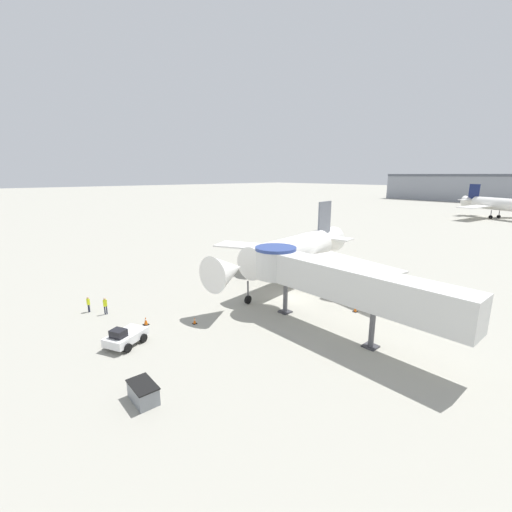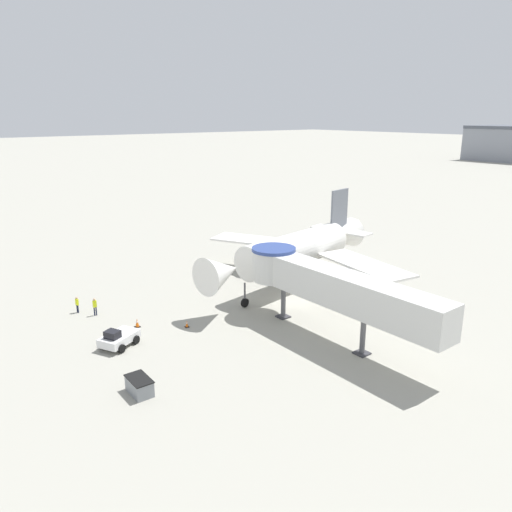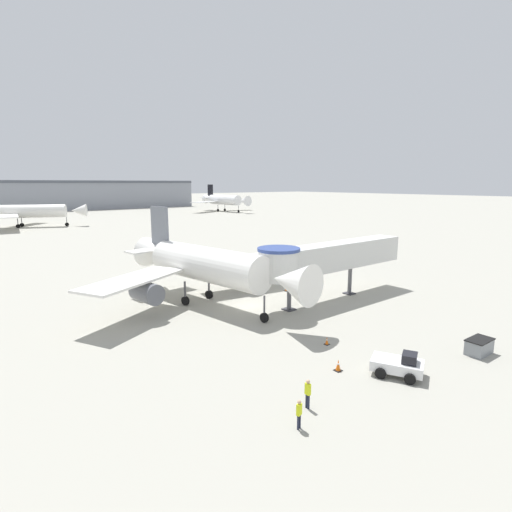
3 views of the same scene
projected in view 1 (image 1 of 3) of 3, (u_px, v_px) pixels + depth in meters
name	position (u px, v px, depth m)	size (l,w,h in m)	color
ground_plane	(291.00, 298.00, 38.17)	(800.00, 800.00, 0.00)	#9E9B8E
main_airplane	(292.00, 252.00, 41.65)	(25.97, 24.32, 9.88)	white
jet_bridge	(330.00, 278.00, 29.30)	(20.21, 4.10, 6.44)	silver
pushback_tug_white	(125.00, 337.00, 27.44)	(3.10, 3.75, 1.63)	silver
service_container_gray	(143.00, 392.00, 20.68)	(2.24, 1.37, 1.16)	gray
traffic_cone_apron_front	(146.00, 321.00, 31.28)	(0.48, 0.48, 0.80)	black
traffic_cone_starboard_wing	(355.00, 309.00, 34.25)	(0.41, 0.41, 0.68)	black
traffic_cone_near_nose	(195.00, 321.00, 31.50)	(0.37, 0.37, 0.62)	black
ground_crew_marshaller	(105.00, 305.00, 33.48)	(0.23, 0.34, 1.73)	#1E2338
ground_crew_wing_walker	(88.00, 303.00, 34.07)	(0.34, 0.25, 1.60)	#1E2338
background_jet_navy_tail	(502.00, 204.00, 103.95)	(28.40, 28.57, 10.37)	white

